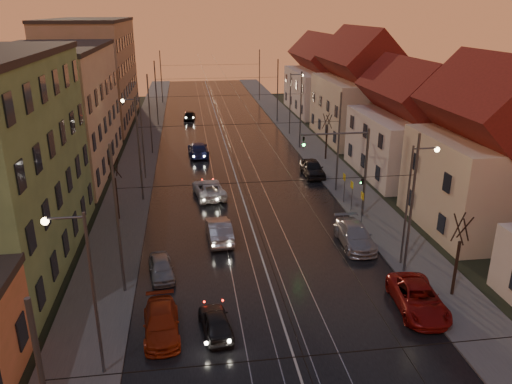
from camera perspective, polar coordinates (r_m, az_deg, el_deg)
name	(u,v)px	position (r m, az deg, el deg)	size (l,w,h in m)	color
road	(227,149)	(59.50, -3.36, 4.94)	(16.00, 120.00, 0.04)	black
sidewalk_left	(141,152)	(59.57, -13.02, 4.52)	(4.00, 120.00, 0.15)	#4C4C4C
sidewalk_right	(309,145)	(61.06, 6.07, 5.31)	(4.00, 120.00, 0.15)	#4C4C4C
tram_rail_0	(208,149)	(59.36, -5.48, 4.88)	(0.06, 120.00, 0.03)	gray
tram_rail_1	(220,149)	(59.44, -4.10, 4.94)	(0.06, 120.00, 0.03)	gray
tram_rail_2	(233,148)	(59.55, -2.62, 5.00)	(0.06, 120.00, 0.03)	gray
tram_rail_3	(245,148)	(59.70, -1.24, 5.06)	(0.06, 120.00, 0.03)	gray
apartment_left_2	(54,113)	(53.73, -22.07, 8.39)	(10.00, 20.00, 12.00)	#B6A58C
apartment_left_3	(93,73)	(76.83, -18.11, 12.78)	(10.00, 24.00, 14.00)	#907D5D
house_right_1	(487,158)	(40.07, 24.89, 3.54)	(8.67, 10.20, 10.80)	beige
house_right_2	(410,129)	(51.28, 17.17, 6.91)	(9.18, 12.24, 9.20)	silver
house_right_3	(360,93)	(64.71, 11.76, 11.04)	(9.18, 14.28, 11.50)	beige
house_right_4	(322,80)	(81.82, 7.52, 12.59)	(9.18, 16.32, 10.00)	silver
catenary_pole_l_1	(118,222)	(28.80, -15.52, -3.37)	(0.16, 0.16, 9.00)	#595B60
catenary_pole_r_1	(411,206)	(31.37, 17.33, -1.59)	(0.16, 0.16, 9.00)	#595B60
catenary_pole_l_2	(139,151)	(42.91, -13.20, 4.60)	(0.16, 0.16, 9.00)	#595B60
catenary_pole_r_2	(338,144)	(44.68, 9.40, 5.48)	(0.16, 0.16, 9.00)	#595B60
catenary_pole_l_3	(150,115)	(57.47, -12.03, 8.58)	(0.16, 0.16, 9.00)	#595B60
catenary_pole_r_3	(301,111)	(58.80, 5.12, 9.20)	(0.16, 0.16, 9.00)	#595B60
catenary_pole_l_4	(156,94)	(72.21, -11.33, 10.94)	(0.16, 0.16, 9.00)	#595B60
catenary_pole_r_4	(278,91)	(73.28, 2.48, 11.44)	(0.16, 0.16, 9.00)	#595B60
catenary_pole_l_5	(161,77)	(90.02, -10.78, 12.75)	(0.16, 0.16, 9.00)	#595B60
catenary_pole_r_5	(259,76)	(90.87, 0.40, 13.16)	(0.16, 0.16, 9.00)	#595B60
street_lamp_0	(85,281)	(22.52, -18.98, -9.59)	(1.75, 0.32, 8.00)	#595B60
street_lamp_1	(413,194)	(32.29, 17.49, -0.25)	(1.75, 0.32, 8.00)	#595B60
street_lamp_2	(138,130)	(48.66, -13.28, 6.88)	(1.75, 0.32, 8.00)	#595B60
street_lamp_3	(293,98)	(65.57, 4.20, 10.70)	(1.75, 0.32, 8.00)	#595B60
traffic_light_mast	(354,162)	(38.98, 11.11, 3.34)	(5.30, 0.32, 7.20)	#595B60
bare_tree_0	(116,191)	(39.90, -15.70, 0.15)	(1.09, 1.09, 5.11)	black
bare_tree_1	(457,258)	(30.49, 22.02, -6.99)	(1.09, 1.09, 5.11)	black
bare_tree_2	(327,138)	(54.96, 8.06, 6.15)	(1.09, 1.09, 5.11)	black
driving_car_0	(216,322)	(26.42, -4.64, -14.59)	(1.44, 3.59, 1.22)	black
driving_car_1	(219,230)	(35.89, -4.25, -4.36)	(1.63, 4.68, 1.54)	gray
driving_car_2	(209,189)	(44.19, -5.39, 0.36)	(2.39, 5.18, 1.44)	silver
driving_car_3	(198,149)	(56.81, -6.62, 4.88)	(2.16, 5.32, 1.54)	#1A2050
driving_car_4	(189,115)	(76.20, -7.62, 8.69)	(1.57, 3.91, 1.33)	black
parked_left_2	(161,323)	(26.68, -10.76, -14.46)	(1.79, 4.39, 1.27)	#992A0F
parked_left_3	(161,268)	(31.75, -10.78, -8.48)	(1.44, 3.57, 1.22)	gray
parked_right_0	(418,298)	(29.38, 18.03, -11.49)	(2.36, 5.11, 1.42)	maroon
parked_right_1	(355,235)	(35.73, 11.24, -4.89)	(2.07, 5.10, 1.48)	#A0A1A6
parked_right_2	(312,168)	(49.85, 6.47, 2.73)	(1.87, 4.65, 1.58)	black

